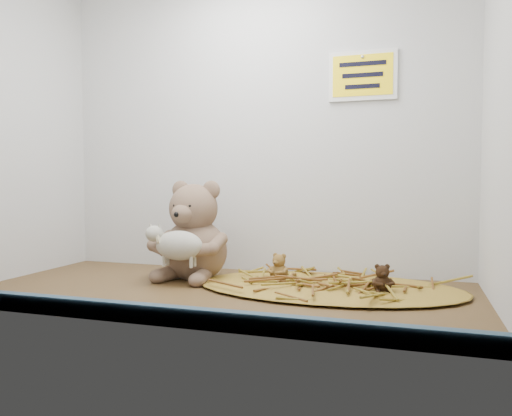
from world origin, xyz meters
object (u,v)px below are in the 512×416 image
(main_teddy, at_px, (195,230))
(mini_teddy_brown, at_px, (382,276))
(toy_lamb, at_px, (179,245))
(mini_teddy_tan, at_px, (279,265))

(main_teddy, xyz_separation_m, mini_teddy_brown, (0.50, -0.06, -0.09))
(main_teddy, xyz_separation_m, toy_lamb, (0.00, -0.10, -0.03))
(main_teddy, relative_size, mini_teddy_brown, 4.17)
(toy_lamb, xyz_separation_m, mini_teddy_brown, (0.50, 0.04, -0.06))
(main_teddy, relative_size, toy_lamb, 1.62)
(mini_teddy_brown, bearing_deg, toy_lamb, 167.41)
(main_teddy, distance_m, mini_teddy_brown, 0.51)
(mini_teddy_tan, height_order, mini_teddy_brown, mini_teddy_tan)
(main_teddy, distance_m, mini_teddy_tan, 0.25)
(mini_teddy_tan, bearing_deg, mini_teddy_brown, 3.29)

